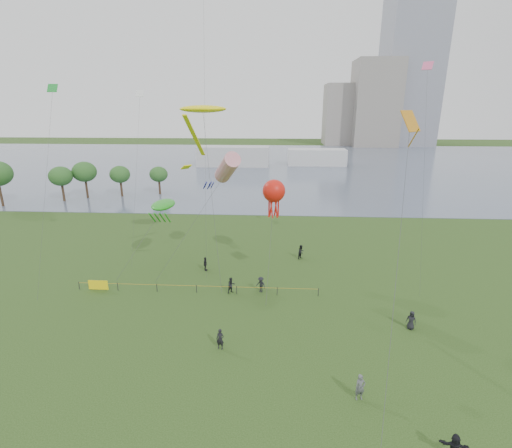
# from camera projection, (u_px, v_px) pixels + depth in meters

# --- Properties ---
(ground_plane) EXTENTS (400.00, 400.00, 0.00)m
(ground_plane) POSITION_uv_depth(u_px,v_px,m) (247.00, 382.00, 24.85)
(ground_plane) COLOR #1F3912
(lake) EXTENTS (400.00, 120.00, 0.08)m
(lake) POSITION_uv_depth(u_px,v_px,m) (272.00, 164.00, 120.00)
(lake) COLOR slate
(lake) RESTS_ON ground_plane
(tower) EXTENTS (24.00, 24.00, 120.00)m
(tower) POSITION_uv_depth(u_px,v_px,m) (417.00, 6.00, 163.13)
(tower) COLOR gray
(tower) RESTS_ON ground_plane
(building_mid) EXTENTS (20.00, 20.00, 38.00)m
(building_mid) POSITION_uv_depth(u_px,v_px,m) (375.00, 104.00, 170.70)
(building_mid) COLOR gray
(building_mid) RESTS_ON ground_plane
(building_low) EXTENTS (16.00, 18.00, 28.00)m
(building_low) POSITION_uv_depth(u_px,v_px,m) (341.00, 115.00, 178.70)
(building_low) COLOR gray
(building_low) RESTS_ON ground_plane
(pavilion_left) EXTENTS (22.00, 8.00, 6.00)m
(pavilion_left) POSITION_uv_depth(u_px,v_px,m) (233.00, 156.00, 115.01)
(pavilion_left) COLOR silver
(pavilion_left) RESTS_ON ground_plane
(pavilion_right) EXTENTS (18.00, 7.00, 5.00)m
(pavilion_right) POSITION_uv_depth(u_px,v_px,m) (317.00, 157.00, 116.57)
(pavilion_right) COLOR silver
(pavilion_right) RESTS_ON ground_plane
(trees) EXTENTS (30.58, 16.12, 8.40)m
(trees) POSITION_uv_depth(u_px,v_px,m) (67.00, 174.00, 71.37)
(trees) COLOR #352518
(trees) RESTS_ON ground_plane
(fence) EXTENTS (24.07, 0.07, 1.05)m
(fence) POSITION_uv_depth(u_px,v_px,m) (136.00, 286.00, 37.02)
(fence) COLOR black
(fence) RESTS_ON ground_plane
(kite_flyer) EXTENTS (0.73, 0.56, 1.78)m
(kite_flyer) POSITION_uv_depth(u_px,v_px,m) (360.00, 387.00, 23.18)
(kite_flyer) COLOR #505457
(kite_flyer) RESTS_ON ground_plane
(spectator_a) EXTENTS (1.01, 0.98, 1.64)m
(spectator_a) POSITION_uv_depth(u_px,v_px,m) (231.00, 285.00, 36.57)
(spectator_a) COLOR black
(spectator_a) RESTS_ON ground_plane
(spectator_b) EXTENTS (1.21, 1.10, 1.63)m
(spectator_b) POSITION_uv_depth(u_px,v_px,m) (261.00, 284.00, 36.76)
(spectator_b) COLOR black
(spectator_b) RESTS_ON ground_plane
(spectator_c) EXTENTS (0.48, 0.97, 1.61)m
(spectator_c) POSITION_uv_depth(u_px,v_px,m) (205.00, 264.00, 41.58)
(spectator_c) COLOR black
(spectator_c) RESTS_ON ground_plane
(spectator_d) EXTENTS (0.94, 0.85, 1.61)m
(spectator_d) POSITION_uv_depth(u_px,v_px,m) (411.00, 320.00, 30.63)
(spectator_d) COLOR black
(spectator_d) RESTS_ON ground_plane
(spectator_e) EXTENTS (1.53, 0.78, 1.58)m
(spectator_e) POSITION_uv_depth(u_px,v_px,m) (454.00, 447.00, 19.22)
(spectator_e) COLOR black
(spectator_e) RESTS_ON ground_plane
(spectator_f) EXTENTS (0.67, 0.50, 1.66)m
(spectator_f) POSITION_uv_depth(u_px,v_px,m) (220.00, 339.00, 28.08)
(spectator_f) COLOR black
(spectator_f) RESTS_ON ground_plane
(spectator_g) EXTENTS (1.05, 1.08, 1.75)m
(spectator_g) POSITION_uv_depth(u_px,v_px,m) (301.00, 252.00, 44.84)
(spectator_g) COLOR black
(spectator_g) RESTS_ON ground_plane
(kite_stingray) EXTENTS (4.67, 9.94, 17.82)m
(kite_stingray) POSITION_uv_depth(u_px,v_px,m) (203.00, 110.00, 36.45)
(kite_stingray) COLOR #3F3F42
(kite_windsock) EXTENTS (9.31, 5.46, 13.54)m
(kite_windsock) POSITION_uv_depth(u_px,v_px,m) (227.00, 168.00, 37.96)
(kite_windsock) COLOR #3F3F42
(kite_creature) EXTENTS (5.81, 5.68, 7.92)m
(kite_creature) POSITION_uv_depth(u_px,v_px,m) (163.00, 205.00, 40.23)
(kite_creature) COLOR #3F3F42
(kite_octopus) EXTENTS (2.44, 9.58, 10.30)m
(kite_octopus) POSITION_uv_depth(u_px,v_px,m) (274.00, 191.00, 39.62)
(kite_octopus) COLOR #3F3F42
(kite_delta) EXTENTS (3.86, 11.42, 17.46)m
(kite_delta) POSITION_uv_depth(u_px,v_px,m) (410.00, 134.00, 23.60)
(kite_delta) COLOR #3F3F42
(small_kites) EXTENTS (41.57, 14.09, 12.17)m
(small_kites) POSITION_uv_depth(u_px,v_px,m) (254.00, 48.00, 35.17)
(small_kites) COLOR white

